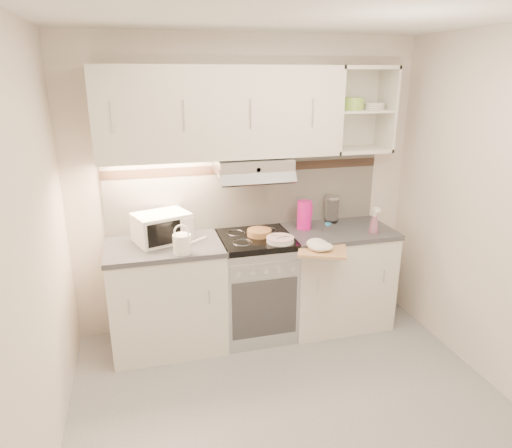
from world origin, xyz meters
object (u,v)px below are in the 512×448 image
object	(u,v)px
pink_pitcher	(304,215)
watering_can	(183,243)
electric_range	(256,285)
spray_bottle	(374,222)
cutting_board	(322,250)
plate_stack	(280,240)
microwave	(162,227)
glass_jar	(332,209)

from	to	relation	value
pink_pitcher	watering_can	bearing A→B (deg)	-169.99
watering_can	electric_range	bearing A→B (deg)	40.17
spray_bottle	cutting_board	world-z (taller)	spray_bottle
plate_stack	microwave	bearing A→B (deg)	164.04
spray_bottle	glass_jar	bearing A→B (deg)	127.72
glass_jar	cutting_board	distance (m)	0.66
plate_stack	glass_jar	bearing A→B (deg)	31.94
spray_bottle	microwave	bearing A→B (deg)	178.11
microwave	pink_pitcher	bearing A→B (deg)	-19.10
cutting_board	watering_can	bearing A→B (deg)	-163.90
watering_can	plate_stack	distance (m)	0.78
plate_stack	cutting_board	bearing A→B (deg)	-30.82
pink_pitcher	spray_bottle	world-z (taller)	pink_pitcher
watering_can	pink_pitcher	xyz separation A→B (m)	(1.08, 0.31, 0.04)
pink_pitcher	microwave	bearing A→B (deg)	174.51
electric_range	pink_pitcher	xyz separation A→B (m)	(0.46, 0.09, 0.57)
watering_can	plate_stack	bearing A→B (deg)	23.58
microwave	glass_jar	distance (m)	1.53
electric_range	glass_jar	bearing A→B (deg)	14.60
microwave	watering_can	distance (m)	0.33
microwave	plate_stack	world-z (taller)	microwave
pink_pitcher	glass_jar	size ratio (longest dim) A/B	1.03
plate_stack	pink_pitcher	bearing A→B (deg)	41.46
electric_range	microwave	size ratio (longest dim) A/B	1.83
electric_range	pink_pitcher	size ratio (longest dim) A/B	3.63
spray_bottle	cutting_board	bearing A→B (deg)	-154.96
watering_can	spray_bottle	world-z (taller)	spray_bottle
cutting_board	plate_stack	bearing A→B (deg)	172.50
plate_stack	spray_bottle	xyz separation A→B (m)	(0.84, 0.01, 0.07)
watering_can	pink_pitcher	world-z (taller)	pink_pitcher
microwave	pink_pitcher	xyz separation A→B (m)	(1.22, 0.01, 0.01)
plate_stack	pink_pitcher	xyz separation A→B (m)	(0.30, 0.27, 0.10)
electric_range	spray_bottle	size ratio (longest dim) A/B	3.79
watering_can	pink_pitcher	distance (m)	1.12
electric_range	spray_bottle	distance (m)	1.14
electric_range	glass_jar	distance (m)	0.98
electric_range	watering_can	bearing A→B (deg)	-160.56
spray_bottle	pink_pitcher	bearing A→B (deg)	160.46
electric_range	cutting_board	size ratio (longest dim) A/B	2.44
electric_range	watering_can	distance (m)	0.84
pink_pitcher	cutting_board	bearing A→B (deg)	-97.32
plate_stack	glass_jar	world-z (taller)	glass_jar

